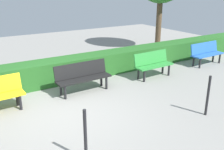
# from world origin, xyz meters

# --- Properties ---
(ground_plane) EXTENTS (22.66, 22.66, 0.00)m
(ground_plane) POSITION_xyz_m (0.00, 0.00, 0.00)
(ground_plane) COLOR gray
(bench_blue) EXTENTS (1.52, 0.50, 0.86)m
(bench_blue) POSITION_xyz_m (-6.34, -0.94, 0.48)
(bench_blue) COLOR blue
(bench_blue) RESTS_ON ground_plane
(bench_green) EXTENTS (1.43, 0.51, 0.86)m
(bench_green) POSITION_xyz_m (-3.58, -0.90, 0.48)
(bench_green) COLOR #2D8C38
(bench_green) RESTS_ON ground_plane
(bench_black) EXTENTS (1.65, 0.50, 0.86)m
(bench_black) POSITION_xyz_m (-1.00, -0.99, 0.48)
(bench_black) COLOR black
(bench_black) RESTS_ON ground_plane
(hedge_row) EXTENTS (18.66, 0.79, 0.75)m
(hedge_row) POSITION_xyz_m (-1.15, -2.12, 0.37)
(hedge_row) COLOR #266023
(hedge_row) RESTS_ON ground_plane
(railing_post_mid) EXTENTS (0.06, 0.06, 1.00)m
(railing_post_mid) POSITION_xyz_m (-2.88, 1.90, 0.50)
(railing_post_mid) COLOR black
(railing_post_mid) RESTS_ON ground_plane
(railing_post_far) EXTENTS (0.06, 0.06, 1.00)m
(railing_post_far) POSITION_xyz_m (0.33, 1.90, 0.50)
(railing_post_far) COLOR black
(railing_post_far) RESTS_ON ground_plane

